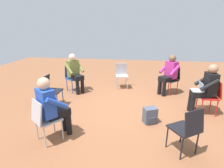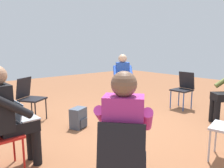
{
  "view_description": "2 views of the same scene",
  "coord_description": "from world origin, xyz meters",
  "px_view_note": "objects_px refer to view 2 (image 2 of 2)",
  "views": [
    {
      "loc": [
        -0.33,
        4.03,
        2.08
      ],
      "look_at": [
        0.28,
        -0.23,
        0.63
      ],
      "focal_mm": 28.0,
      "sensor_mm": 36.0,
      "label": 1
    },
    {
      "loc": [
        -2.63,
        -2.75,
        1.44
      ],
      "look_at": [
        -0.13,
        0.2,
        0.77
      ],
      "focal_mm": 35.0,
      "sensor_mm": 36.0,
      "label": 2
    }
  ],
  "objects_px": {
    "chair_northeast": "(122,82)",
    "person_in_magenta": "(125,130)",
    "chair_northwest": "(29,96)",
    "chair_southwest": "(122,159)",
    "backpack_near_laptop_user": "(78,119)",
    "person_with_laptop": "(9,113)",
    "chair_east": "(183,87)",
    "person_in_blue": "(123,76)"
  },
  "relations": [
    {
      "from": "chair_northeast",
      "to": "chair_east",
      "type": "bearing_deg",
      "value": 150.07
    },
    {
      "from": "chair_northeast",
      "to": "person_with_laptop",
      "type": "xyz_separation_m",
      "value": [
        -3.26,
        -1.61,
        0.2
      ]
    },
    {
      "from": "chair_east",
      "to": "chair_southwest",
      "type": "distance_m",
      "value": 3.67
    },
    {
      "from": "person_in_blue",
      "to": "chair_southwest",
      "type": "bearing_deg",
      "value": 84.24
    },
    {
      "from": "chair_southwest",
      "to": "person_in_magenta",
      "type": "relative_size",
      "value": 0.69
    },
    {
      "from": "chair_northeast",
      "to": "person_in_magenta",
      "type": "bearing_deg",
      "value": 84.75
    },
    {
      "from": "person_with_laptop",
      "to": "chair_east",
      "type": "bearing_deg",
      "value": 90.97
    },
    {
      "from": "chair_southwest",
      "to": "person_with_laptop",
      "type": "xyz_separation_m",
      "value": [
        -0.52,
        1.34,
        0.2
      ]
    },
    {
      "from": "person_in_magenta",
      "to": "backpack_near_laptop_user",
      "type": "distance_m",
      "value": 2.07
    },
    {
      "from": "chair_east",
      "to": "backpack_near_laptop_user",
      "type": "height_order",
      "value": "chair_east"
    },
    {
      "from": "chair_southwest",
      "to": "person_in_magenta",
      "type": "bearing_deg",
      "value": 90.0
    },
    {
      "from": "person_with_laptop",
      "to": "person_in_blue",
      "type": "xyz_separation_m",
      "value": [
        3.16,
        1.48,
        0.0
      ]
    },
    {
      "from": "chair_east",
      "to": "person_in_magenta",
      "type": "xyz_separation_m",
      "value": [
        -3.22,
        -1.39,
        0.2
      ]
    },
    {
      "from": "person_in_magenta",
      "to": "backpack_near_laptop_user",
      "type": "relative_size",
      "value": 3.44
    },
    {
      "from": "chair_northwest",
      "to": "person_with_laptop",
      "type": "relative_size",
      "value": 0.69
    },
    {
      "from": "chair_northwest",
      "to": "person_in_magenta",
      "type": "bearing_deg",
      "value": 54.45
    },
    {
      "from": "chair_northwest",
      "to": "chair_southwest",
      "type": "bearing_deg",
      "value": 52.1
    },
    {
      "from": "chair_southwest",
      "to": "backpack_near_laptop_user",
      "type": "distance_m",
      "value": 2.17
    },
    {
      "from": "chair_northeast",
      "to": "backpack_near_laptop_user",
      "type": "height_order",
      "value": "chair_northeast"
    },
    {
      "from": "chair_southwest",
      "to": "backpack_near_laptop_user",
      "type": "height_order",
      "value": "chair_southwest"
    },
    {
      "from": "chair_southwest",
      "to": "chair_northeast",
      "type": "height_order",
      "value": "same"
    },
    {
      "from": "chair_southwest",
      "to": "chair_northwest",
      "type": "xyz_separation_m",
      "value": [
        0.27,
        2.92,
        0.0
      ]
    },
    {
      "from": "person_with_laptop",
      "to": "chair_northeast",
      "type": "bearing_deg",
      "value": 114.91
    },
    {
      "from": "chair_southwest",
      "to": "chair_northeast",
      "type": "bearing_deg",
      "value": 96.26
    },
    {
      "from": "chair_east",
      "to": "person_in_magenta",
      "type": "height_order",
      "value": "person_in_magenta"
    },
    {
      "from": "chair_northeast",
      "to": "person_with_laptop",
      "type": "distance_m",
      "value": 3.64
    },
    {
      "from": "chair_northwest",
      "to": "chair_east",
      "type": "bearing_deg",
      "value": 122.53
    },
    {
      "from": "chair_northeast",
      "to": "chair_northwest",
      "type": "xyz_separation_m",
      "value": [
        -2.47,
        -0.03,
        0.0
      ]
    },
    {
      "from": "backpack_near_laptop_user",
      "to": "chair_southwest",
      "type": "bearing_deg",
      "value": -111.52
    },
    {
      "from": "chair_southwest",
      "to": "person_in_blue",
      "type": "xyz_separation_m",
      "value": [
        2.64,
        2.82,
        0.2
      ]
    },
    {
      "from": "person_with_laptop",
      "to": "person_in_magenta",
      "type": "height_order",
      "value": "same"
    },
    {
      "from": "chair_northwest",
      "to": "person_in_magenta",
      "type": "xyz_separation_m",
      "value": [
        -0.14,
        -2.81,
        0.2
      ]
    },
    {
      "from": "chair_northeast",
      "to": "chair_northwest",
      "type": "relative_size",
      "value": 1.0
    },
    {
      "from": "chair_east",
      "to": "chair_northeast",
      "type": "bearing_deg",
      "value": 23.03
    },
    {
      "from": "backpack_near_laptop_user",
      "to": "chair_east",
      "type": "bearing_deg",
      "value": -10.97
    },
    {
      "from": "person_in_magenta",
      "to": "chair_northeast",
      "type": "bearing_deg",
      "value": 96.53
    },
    {
      "from": "backpack_near_laptop_user",
      "to": "person_in_blue",
      "type": "bearing_deg",
      "value": 23.94
    },
    {
      "from": "chair_east",
      "to": "person_in_magenta",
      "type": "bearing_deg",
      "value": 113.65
    },
    {
      "from": "person_with_laptop",
      "to": "person_in_blue",
      "type": "relative_size",
      "value": 1.0
    },
    {
      "from": "chair_east",
      "to": "backpack_near_laptop_user",
      "type": "relative_size",
      "value": 2.36
    },
    {
      "from": "chair_northwest",
      "to": "person_with_laptop",
      "type": "xyz_separation_m",
      "value": [
        -0.79,
        -1.58,
        0.2
      ]
    },
    {
      "from": "chair_east",
      "to": "backpack_near_laptop_user",
      "type": "bearing_deg",
      "value": 79.4
    }
  ]
}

